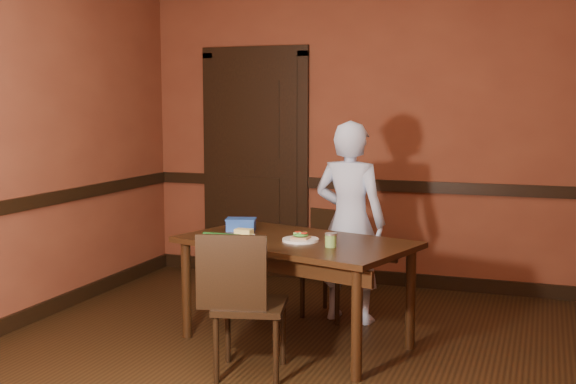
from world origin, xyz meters
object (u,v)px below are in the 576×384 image
Objects in this scene: sandwich_plate at (301,238)px; food_tub at (241,224)px; chair_near at (251,303)px; dining_table at (296,291)px; sauce_jar at (331,240)px; cheese_saucer at (244,233)px; chair_far at (331,265)px; person at (350,222)px.

sandwich_plate is 1.01× the size of food_tub.
food_tub is (-0.53, 0.23, 0.03)m from sandwich_plate.
dining_table is at bearing -109.58° from chair_near.
sauce_jar reaches higher than sandwich_plate.
dining_table is 0.54m from cheese_saucer.
sandwich_plate is 0.28m from sauce_jar.
food_tub is at bearing -76.58° from chair_near.
chair_far is 3.33× the size of food_tub.
food_tub is (-0.41, 0.82, 0.32)m from chair_near.
food_tub reaches higher than cheese_saucer.
chair_far is 0.54× the size of person.
person reaches higher than dining_table.
sandwich_plate is 2.71× the size of sauce_jar.
cheese_saucer is (-0.31, 0.63, 0.30)m from chair_near.
sauce_jar is (0.24, -0.84, 0.36)m from chair_far.
dining_table is 0.66m from food_tub.
person is at bearing 96.20° from sauce_jar.
person is 0.69m from sandwich_plate.
cheese_saucer is at bearing -106.02° from chair_far.
cheese_saucer is at bearing -76.72° from food_tub.
chair_far is 5.18× the size of cheese_saucer.
sandwich_plate is at bearing 152.90° from sauce_jar.
sauce_jar is (0.30, -0.17, 0.40)m from dining_table.
chair_far reaches higher than sandwich_plate.
cheese_saucer is (-0.38, 0.00, 0.38)m from dining_table.
chair_near is at bearing -78.57° from chair_far.
person is at bearing 76.76° from sandwich_plate.
sandwich_plate is (0.05, -0.05, 0.38)m from dining_table.
sandwich_plate is 0.43m from cheese_saucer.
food_tub is at bearing 174.68° from dining_table.
sauce_jar is at bearing 103.09° from person.
food_tub is (-0.54, -0.48, 0.36)m from chair_far.
food_tub is (-0.69, -0.44, 0.01)m from person.
sauce_jar is 0.58× the size of cheese_saucer.
cheese_saucer is (-0.43, 0.05, 0.00)m from sandwich_plate.
sauce_jar is (0.36, 0.46, 0.32)m from chair_near.
food_tub is (-0.10, 0.19, 0.03)m from cheese_saucer.
sandwich_plate reaches higher than cheese_saucer.
person is (0.21, 0.63, 0.39)m from dining_table.
person is at bearing -115.78° from chair_near.
sauce_jar is (0.09, -0.80, 0.01)m from person.
chair_far is at bearing -8.42° from person.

